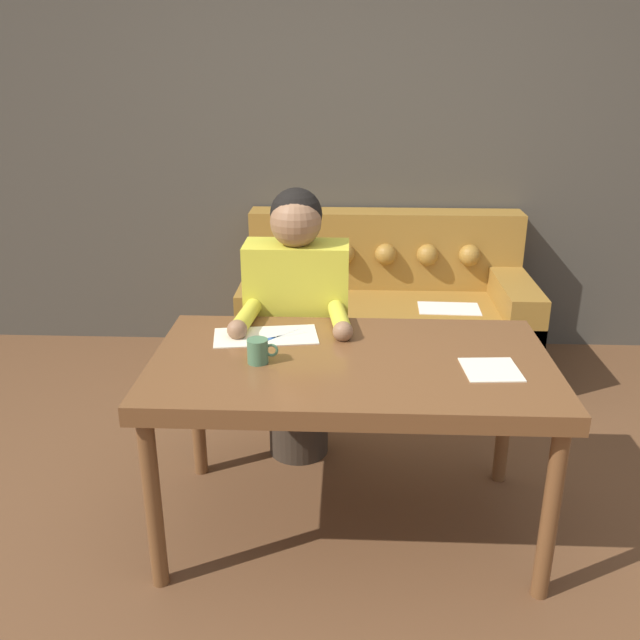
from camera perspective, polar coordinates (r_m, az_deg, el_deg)
ground_plane at (r=2.80m, az=1.67°, el=-18.05°), size 16.00×16.00×0.00m
wall_back at (r=4.26m, az=2.32°, el=14.77°), size 8.00×0.06×2.60m
dining_table at (r=2.52m, az=2.63°, el=-4.73°), size 1.47×0.83×0.74m
couch at (r=4.08m, az=5.47°, el=0.20°), size 1.65×0.86×0.91m
person at (r=3.03m, az=-1.93°, el=-0.31°), size 0.50×0.56×1.27m
pattern_paper_main at (r=2.69m, az=-4.59°, el=-1.36°), size 0.43×0.26×0.00m
pattern_paper_offcut at (r=2.47m, az=14.21°, el=-4.07°), size 0.21×0.21×0.00m
scissors at (r=2.65m, az=-4.28°, el=-1.62°), size 0.22×0.19×0.01m
mug at (r=2.44m, az=-5.22°, el=-2.62°), size 0.11×0.08×0.09m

